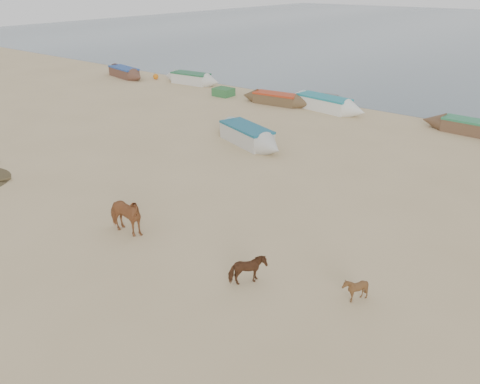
# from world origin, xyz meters

# --- Properties ---
(ground) EXTENTS (140.00, 140.00, 0.00)m
(ground) POSITION_xyz_m (0.00, 0.00, 0.00)
(ground) COLOR tan
(ground) RESTS_ON ground
(cow_adult) EXTENTS (1.80, 0.94, 1.47)m
(cow_adult) POSITION_xyz_m (-2.37, 0.41, 0.73)
(cow_adult) COLOR #945730
(cow_adult) RESTS_ON ground
(calf_front) EXTENTS (0.86, 0.81, 0.78)m
(calf_front) POSITION_xyz_m (5.73, 1.90, 0.39)
(calf_front) COLOR #57361B
(calf_front) RESTS_ON ground
(calf_right) EXTENTS (0.97, 1.08, 0.94)m
(calf_right) POSITION_xyz_m (2.89, 0.68, 0.47)
(calf_right) COLOR #532F1B
(calf_right) RESTS_ON ground
(near_canoe) EXTENTS (6.00, 3.22, 0.99)m
(near_canoe) POSITION_xyz_m (-4.99, 10.98, 0.49)
(near_canoe) COLOR beige
(near_canoe) RESTS_ON ground
(waterline_canoes) EXTENTS (54.80, 3.83, 0.95)m
(waterline_canoes) POSITION_xyz_m (-0.68, 19.85, 0.44)
(waterline_canoes) COLOR brown
(waterline_canoes) RESTS_ON ground
(beach_clutter) EXTENTS (44.18, 4.41, 0.64)m
(beach_clutter) POSITION_xyz_m (3.57, 20.28, 0.30)
(beach_clutter) COLOR #2F6938
(beach_clutter) RESTS_ON ground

